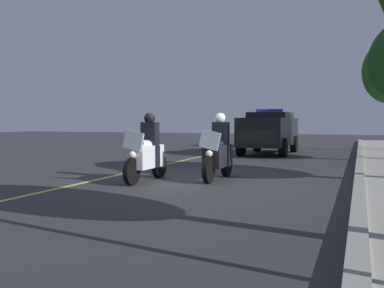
{
  "coord_description": "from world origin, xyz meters",
  "views": [
    {
      "loc": [
        10.62,
        4.17,
        1.52
      ],
      "look_at": [
        -0.27,
        0.0,
        0.9
      ],
      "focal_mm": 41.3,
      "sensor_mm": 36.0,
      "label": 1
    }
  ],
  "objects": [
    {
      "name": "police_motorcycle_lead_left",
      "position": [
        0.75,
        -0.83,
        0.7
      ],
      "size": [
        2.14,
        0.56,
        1.72
      ],
      "color": "black",
      "rests_on": "ground"
    },
    {
      "name": "ground_plane",
      "position": [
        0.0,
        0.0,
        0.0
      ],
      "size": [
        80.0,
        80.0,
        0.0
      ],
      "primitive_type": "plane",
      "color": "#333335"
    },
    {
      "name": "curb_strip",
      "position": [
        0.0,
        4.16,
        0.07
      ],
      "size": [
        48.0,
        0.24,
        0.15
      ],
      "primitive_type": "cube",
      "color": "#9E9B93",
      "rests_on": "ground"
    },
    {
      "name": "police_suv",
      "position": [
        -9.42,
        0.27,
        1.07
      ],
      "size": [
        4.92,
        2.11,
        2.05
      ],
      "color": "black",
      "rests_on": "ground"
    },
    {
      "name": "lane_stripe_center",
      "position": [
        0.0,
        -2.14,
        0.0
      ],
      "size": [
        48.0,
        0.12,
        0.01
      ],
      "primitive_type": "cube",
      "color": "#E0D14C",
      "rests_on": "ground"
    },
    {
      "name": "police_motorcycle_lead_right",
      "position": [
        -0.19,
        0.75,
        0.7
      ],
      "size": [
        2.14,
        0.56,
        1.72
      ],
      "color": "black",
      "rests_on": "ground"
    }
  ]
}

